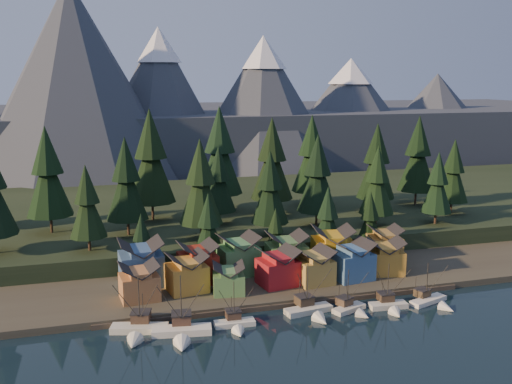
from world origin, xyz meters
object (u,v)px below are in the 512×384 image
object	(u,v)px
boat_3	(311,305)
house_back_0	(141,261)
boat_4	(352,303)
boat_5	(390,300)
boat_2	(236,318)
house_back_1	(198,261)
boat_1	(182,325)
boat_0	(138,323)
house_front_0	(139,281)
boat_6	(432,296)
house_front_1	(187,271)

from	to	relation	value
boat_3	house_back_0	size ratio (longest dim) A/B	1.12
boat_4	boat_5	xyz separation A→B (m)	(8.21, -0.82, 0.17)
boat_2	house_back_1	world-z (taller)	house_back_1
boat_2	boat_4	distance (m)	24.82
boat_1	house_back_1	xyz separation A→B (m)	(7.42, 24.20, 3.98)
boat_1	boat_2	size ratio (longest dim) A/B	1.28
boat_0	house_back_1	size ratio (longest dim) A/B	1.33
boat_1	boat_3	size ratio (longest dim) A/B	1.10
boat_2	house_front_0	xyz separation A→B (m)	(-16.86, 15.98, 3.68)
boat_3	boat_5	distance (m)	16.84
boat_1	boat_6	size ratio (longest dim) A/B	1.25
house_back_0	boat_2	bearing A→B (deg)	-61.40
boat_0	boat_4	xyz separation A→B (m)	(43.13, -1.50, -0.30)
boat_2	boat_6	world-z (taller)	boat_2
boat_2	boat_4	bearing A→B (deg)	3.47
boat_0	house_front_1	world-z (taller)	boat_0
boat_0	boat_1	bearing A→B (deg)	-8.00
boat_1	boat_5	bearing A→B (deg)	9.59
house_back_0	house_front_0	bearing A→B (deg)	-101.03
boat_0	house_back_0	world-z (taller)	house_back_0
boat_6	house_front_0	world-z (taller)	house_front_0
boat_5	house_back_0	xyz separation A→B (m)	(-48.72, 25.09, 4.75)
boat_2	house_back_0	bearing A→B (deg)	124.27
house_back_0	boat_4	bearing A→B (deg)	-34.56
boat_0	house_front_0	world-z (taller)	boat_0
boat_3	boat_6	world-z (taller)	boat_3
boat_2	house_back_1	bearing A→B (deg)	99.86
house_front_1	house_back_1	bearing A→B (deg)	47.02
boat_6	house_back_1	world-z (taller)	house_back_1
boat_0	house_back_0	bearing A→B (deg)	98.42
boat_3	boat_6	distance (m)	26.80
boat_4	house_front_0	xyz separation A→B (m)	(-41.67, 15.36, 3.65)
boat_3	house_back_0	bearing A→B (deg)	135.76
boat_6	boat_3	bearing A→B (deg)	157.39
boat_2	house_front_0	bearing A→B (deg)	138.55
boat_6	house_front_0	size ratio (longest dim) A/B	1.19
boat_6	boat_5	bearing A→B (deg)	161.66
boat_5	boat_6	distance (m)	10.01
house_back_1	boat_0	bearing A→B (deg)	-131.37
boat_3	house_front_0	size ratio (longest dim) A/B	1.35
boat_0	boat_3	size ratio (longest dim) A/B	1.06
boat_1	boat_6	bearing A→B (deg)	9.35
boat_3	boat_4	bearing A→B (deg)	-16.31
boat_0	house_front_1	xyz separation A→B (m)	(11.82, 15.96, 3.69)
boat_3	house_back_1	distance (m)	29.12
boat_4	house_back_0	bearing A→B (deg)	127.57
boat_4	boat_5	world-z (taller)	boat_5
boat_1	boat_5	world-z (taller)	boat_1
boat_5	house_back_0	bearing A→B (deg)	157.80
boat_4	house_back_0	xyz separation A→B (m)	(-40.52, 24.26, 4.92)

